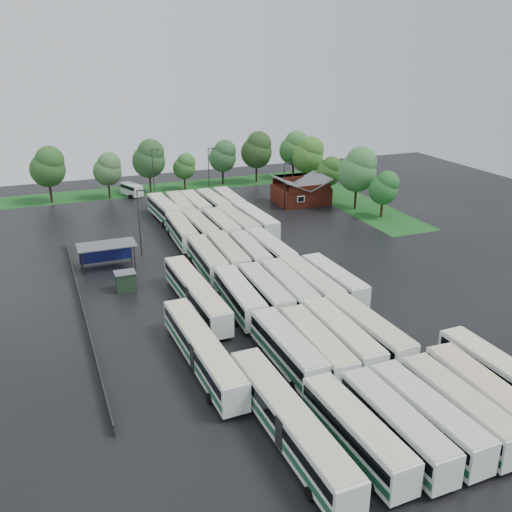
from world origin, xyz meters
name	(u,v)px	position (x,y,z in m)	size (l,w,h in m)	color
ground	(277,310)	(0.00, 0.00, 0.00)	(160.00, 160.00, 0.00)	black
brick_building	(301,194)	(24.00, 42.77, 1.87)	(10.07, 8.60, 5.39)	maroon
wash_shed	(106,247)	(-17.20, 22.02, 2.99)	(8.20, 4.20, 3.58)	#2D2D30
utility_hut	(125,281)	(-16.20, 12.60, 1.32)	(2.70, 2.20, 2.62)	#1B311D
grass_strip_north	(168,188)	(2.00, 64.80, 0.01)	(80.00, 10.00, 0.01)	#154D17
grass_strip_east	(344,198)	(34.00, 42.80, 0.01)	(10.00, 50.00, 0.01)	#154D17
west_fence	(82,308)	(-22.20, 8.00, 0.60)	(0.10, 50.00, 1.20)	#2D2D30
bus_r0c0	(356,432)	(-4.57, -25.88, 1.96)	(3.27, 12.92, 3.57)	silver
bus_r0c1	(395,425)	(-1.14, -26.26, 1.96)	(2.96, 12.83, 3.56)	silver
bus_r0c2	(427,415)	(2.01, -26.20, 1.96)	(3.26, 12.90, 3.56)	silver
bus_r0c3	(458,407)	(5.17, -26.26, 1.97)	(2.91, 12.91, 3.58)	silver
bus_r0c4	(484,396)	(8.21, -25.94, 2.04)	(3.27, 13.40, 3.71)	silver
bus_r1c0	(287,349)	(-4.24, -12.15, 2.00)	(2.92, 13.07, 3.63)	silver
bus_r1c1	(316,346)	(-1.28, -12.74, 2.00)	(3.07, 13.11, 3.63)	silver
bus_r1c2	(342,338)	(1.87, -12.31, 2.03)	(3.00, 13.33, 3.70)	silver
bus_r1c3	(368,332)	(5.17, -12.15, 2.04)	(3.27, 13.42, 3.71)	silver
bus_r2c0	(239,296)	(-4.44, 1.31, 2.00)	(3.30, 13.16, 3.63)	silver
bus_r2c1	(265,292)	(-1.07, 1.31, 1.97)	(3.01, 12.92, 3.58)	silver
bus_r2c2	(289,289)	(2.04, 1.08, 2.03)	(3.29, 13.33, 3.68)	silver
bus_r2c3	(310,284)	(5.09, 1.29, 2.04)	(3.00, 13.37, 3.71)	silver
bus_r2c4	(334,281)	(8.47, 1.29, 1.96)	(3.12, 12.88, 3.56)	silver
bus_r3c0	(207,259)	(-4.35, 14.71, 1.99)	(3.13, 13.04, 3.61)	silver
bus_r3c1	(228,255)	(-1.15, 15.06, 2.02)	(3.27, 13.28, 3.67)	silver
bus_r3c2	(250,253)	(2.17, 14.85, 1.93)	(3.18, 12.68, 3.50)	silver
bus_r3c3	(270,250)	(5.30, 14.65, 2.00)	(2.97, 13.09, 3.63)	silver
bus_r4c0	(182,231)	(-4.47, 28.22, 1.97)	(3.14, 12.92, 3.57)	silver
bus_r4c1	(200,228)	(-1.29, 28.70, 1.97)	(2.93, 12.89, 3.58)	silver
bus_r4c2	(221,227)	(2.19, 28.14, 1.96)	(2.76, 12.84, 3.57)	silver
bus_r4c3	(237,224)	(5.09, 28.15, 2.04)	(3.44, 13.44, 3.71)	silver
bus_r4c4	(256,222)	(8.59, 28.39, 2.02)	(3.24, 13.30, 3.68)	silver
bus_r5c0	(164,209)	(-4.28, 41.66, 1.99)	(3.39, 13.12, 3.62)	silver
bus_r5c1	(180,207)	(-1.11, 42.17, 1.95)	(3.08, 12.79, 3.54)	silver
bus_r5c2	(196,206)	(1.83, 42.01, 1.94)	(2.74, 12.65, 3.52)	silver
bus_r5c3	(213,204)	(5.32, 42.05, 1.94)	(3.09, 12.73, 3.52)	silver
bus_r5c4	(230,202)	(8.57, 41.87, 1.95)	(2.93, 12.79, 3.55)	silver
artic_bus_west_a	(289,422)	(-8.99, -22.84, 1.99)	(3.18, 19.40, 3.59)	silver
artic_bus_west_b	(196,293)	(-9.04, 4.15, 1.97)	(3.23, 19.17, 3.55)	silver
artic_bus_west_c	(202,350)	(-12.23, -9.16, 1.95)	(3.29, 19.07, 3.52)	silver
minibus	(132,189)	(-6.66, 61.18, 1.38)	(4.04, 6.08, 2.49)	white
tree_north_0	(48,166)	(-22.57, 61.64, 7.39)	(6.93, 6.93, 11.48)	#2F2219
tree_north_1	(108,169)	(-11.20, 60.70, 6.19)	(5.81, 5.81, 9.62)	#312314
tree_north_2	(149,158)	(-2.26, 62.27, 7.42)	(6.96, 6.96, 11.53)	#382C1C
tree_north_3	(185,166)	(5.32, 62.19, 5.18)	(4.87, 4.87, 8.06)	black
tree_north_4	(223,156)	(14.63, 63.53, 6.51)	(6.11, 6.11, 10.12)	black
tree_north_5	(257,150)	(22.47, 62.66, 7.52)	(7.05, 7.05, 11.68)	black
tree_north_6	(295,148)	(32.11, 63.18, 7.22)	(6.77, 6.77, 11.22)	#322415
tree_east_0	(385,188)	(33.82, 28.31, 5.62)	(5.32, 5.28, 8.75)	#3A2314
tree_east_1	(358,169)	(32.18, 34.97, 7.81)	(7.33, 7.33, 12.15)	black
tree_east_2	(330,171)	(31.46, 44.79, 5.50)	(5.17, 5.17, 8.56)	black
tree_east_3	(309,155)	(31.30, 54.07, 7.26)	(6.81, 6.81, 11.28)	black
tree_east_4	(305,155)	(33.69, 60.95, 5.78)	(5.43, 5.43, 8.99)	#3B2B17
lamp_post_ne	(285,183)	(18.99, 39.67, 5.32)	(1.41, 0.27, 9.16)	#2D2D30
lamp_post_nw	(140,218)	(-11.62, 24.79, 5.96)	(1.58, 0.31, 10.26)	#2D2D30
lamp_post_back_w	(154,171)	(-2.97, 55.09, 6.14)	(1.63, 0.32, 10.58)	#2D2D30
lamp_post_back_e	(209,169)	(8.25, 53.69, 5.96)	(1.58, 0.31, 10.27)	#2D2D30
puddle_0	(350,382)	(0.18, -17.11, 0.00)	(4.41, 4.41, 0.01)	black
puddle_1	(445,376)	(9.47, -19.56, 0.00)	(3.85, 3.85, 0.01)	black
puddle_2	(217,315)	(-7.36, 1.27, 0.00)	(8.12, 8.12, 0.01)	black
puddle_3	(333,309)	(6.55, -2.35, 0.00)	(2.83, 2.83, 0.01)	black
puddle_4	(469,357)	(14.18, -17.53, 0.00)	(3.34, 3.34, 0.01)	black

